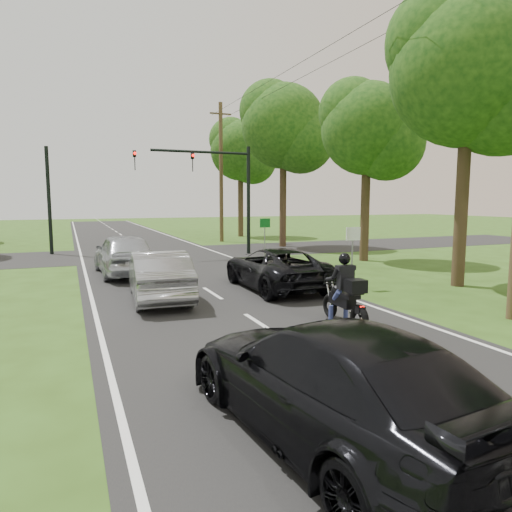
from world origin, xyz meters
The scene contains 17 objects.
ground centered at (0.00, 0.00, 0.00)m, with size 140.00×140.00×0.00m, color #2D4914.
road centered at (0.00, 10.00, 0.01)m, with size 8.00×100.00×0.01m, color black.
cross_road centered at (0.00, 16.00, 0.01)m, with size 60.00×7.00×0.01m, color black.
motorcycle_rider centered at (1.87, -0.90, 0.71)m, with size 0.59×2.09×1.80m.
dark_suv centered at (2.27, 4.00, 0.72)m, with size 2.34×5.07×1.41m, color black.
silver_sedan centered at (-1.78, 3.71, 0.76)m, with size 1.59×4.55×1.50m, color #9E9EA2.
silver_suv centered at (-2.22, 8.99, 0.86)m, with size 2.01×5.00×1.70m, color #ADB0B5.
dark_car_behind centered at (-1.28, -5.33, 0.77)m, with size 2.13×5.25×1.52m, color black.
traffic_signal centered at (3.34, 14.00, 4.14)m, with size 6.38×0.44×6.00m.
signal_pole_far centered at (-5.20, 18.00, 3.00)m, with size 0.20×0.20×6.00m, color black.
utility_pole_far centered at (6.20, 22.00, 5.08)m, with size 1.60×0.28×10.00m.
sign_white centered at (4.70, 2.98, 1.60)m, with size 0.55×0.07×2.12m.
sign_green centered at (4.90, 10.98, 1.60)m, with size 0.55×0.07×2.12m.
tree_row_b centered at (8.79, 1.76, 7.13)m, with size 5.60×5.43×10.06m.
tree_row_c centered at (9.75, 8.80, 6.23)m, with size 4.80×4.65×8.76m.
tree_row_d centered at (9.10, 16.76, 7.43)m, with size 5.76×5.58×10.45m.
tree_row_e centered at (9.48, 25.78, 6.83)m, with size 5.28×5.12×9.61m.
Camera 1 is at (-4.26, -10.09, 3.03)m, focal length 32.00 mm.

